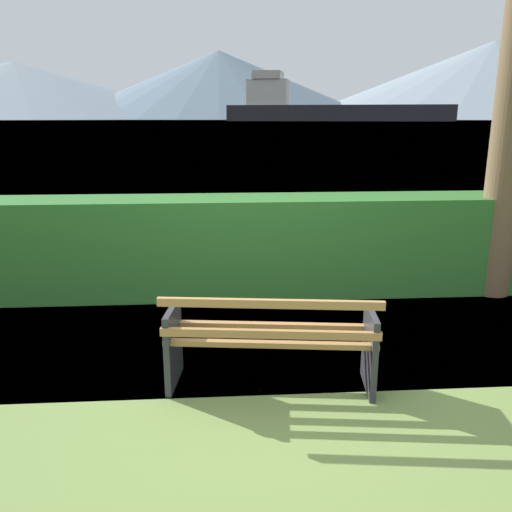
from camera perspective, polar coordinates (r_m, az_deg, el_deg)
The scene contains 6 objects.
ground_plane at distance 4.55m, azimuth 1.58°, elevation -13.79°, with size 1400.00×1400.00×0.00m, color olive.
water_surface at distance 313.78m, azimuth -3.98°, elevation 14.56°, with size 620.00×620.00×0.00m, color #7A99A8.
park_bench at distance 4.30m, azimuth 1.60°, elevation -9.19°, with size 1.76×0.77×0.87m.
hedge_row at distance 6.60m, azimuth -0.39°, elevation 1.17°, with size 11.71×0.81×1.23m, color #2D6B28.
cargo_ship_large at distance 284.54m, azimuth 7.11°, elevation 15.86°, with size 116.04×43.24×25.13m.
distant_hills at distance 564.40m, azimuth 0.77°, elevation 18.22°, with size 899.62×449.62×76.33m.
Camera 1 is at (-0.39, -3.97, 2.19)m, focal length 36.54 mm.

